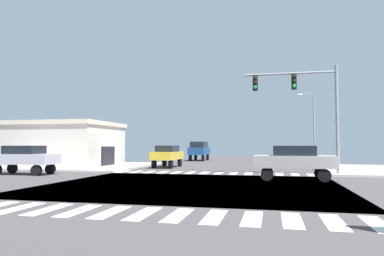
# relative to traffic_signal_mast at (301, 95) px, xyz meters

# --- Properties ---
(ground) EXTENTS (90.00, 90.00, 0.05)m
(ground) POSITION_rel_traffic_signal_mast_xyz_m (-5.66, -6.99, -5.15)
(ground) COLOR #433B3E
(sidewalk_corner_nw) EXTENTS (12.00, 12.00, 0.14)m
(sidewalk_corner_nw) POSITION_rel_traffic_signal_mast_xyz_m (-18.66, 5.01, -5.06)
(sidewalk_corner_nw) COLOR #B9ABA7
(sidewalk_corner_nw) RESTS_ON ground
(crosswalk_near) EXTENTS (13.50, 2.00, 0.01)m
(crosswalk_near) POSITION_rel_traffic_signal_mast_xyz_m (-5.91, -14.29, -5.13)
(crosswalk_near) COLOR silver
(crosswalk_near) RESTS_ON ground
(crosswalk_far) EXTENTS (13.50, 2.00, 0.01)m
(crosswalk_far) POSITION_rel_traffic_signal_mast_xyz_m (-5.91, 0.31, -5.13)
(crosswalk_far) COLOR silver
(crosswalk_far) RESTS_ON ground
(traffic_signal_mast) EXTENTS (5.87, 0.55, 6.99)m
(traffic_signal_mast) POSITION_rel_traffic_signal_mast_xyz_m (0.00, 0.00, 0.00)
(traffic_signal_mast) COLOR gray
(traffic_signal_mast) RESTS_ON ground
(street_lamp) EXTENTS (1.78, 0.32, 7.30)m
(street_lamp) POSITION_rel_traffic_signal_mast_xyz_m (2.15, 14.44, -0.71)
(street_lamp) COLOR gray
(street_lamp) RESTS_ON ground
(bank_building) EXTENTS (15.24, 8.48, 4.20)m
(bank_building) POSITION_rel_traffic_signal_mast_xyz_m (-24.25, 8.37, -3.02)
(bank_building) COLOR beige
(bank_building) RESTS_ON ground
(suv_nearside_1) EXTENTS (1.96, 4.60, 2.34)m
(suv_nearside_1) POSITION_rel_traffic_signal_mast_xyz_m (-10.66, 19.45, -3.73)
(suv_nearside_1) COLOR black
(suv_nearside_1) RESTS_ON ground
(sedan_crossing_2) EXTENTS (4.30, 1.80, 1.88)m
(sedan_crossing_2) POSITION_rel_traffic_signal_mast_xyz_m (-17.71, -3.49, -4.01)
(sedan_crossing_2) COLOR black
(sedan_crossing_2) RESTS_ON ground
(sedan_queued_3) EXTENTS (1.80, 4.30, 1.88)m
(sedan_queued_3) POSITION_rel_traffic_signal_mast_xyz_m (-10.66, 5.65, -4.01)
(sedan_queued_3) COLOR black
(sedan_queued_3) RESTS_ON ground
(sedan_middle_4) EXTENTS (4.30, 1.80, 1.88)m
(sedan_middle_4) POSITION_rel_traffic_signal_mast_xyz_m (-0.69, -3.49, -4.01)
(sedan_middle_4) COLOR black
(sedan_middle_4) RESTS_ON ground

